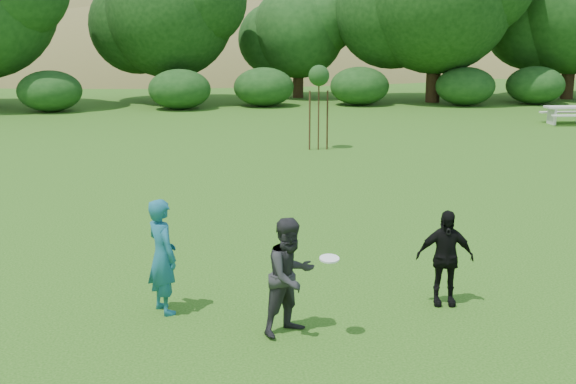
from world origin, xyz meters
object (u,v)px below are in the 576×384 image
sapling (319,78)px  picnic_table (567,112)px  player_grey (290,276)px  player_black (445,258)px  player_teal (162,256)px

sapling → picnic_table: sapling is taller
player_grey → sapling: sapling is taller
player_grey → player_black: bearing=-16.5°
player_teal → sapling: bearing=-46.8°
picnic_table → sapling: bearing=-154.9°
picnic_table → player_teal: bearing=-128.9°
sapling → player_black: bearing=-89.3°
player_black → sapling: 13.94m
player_black → sapling: size_ratio=0.52×
player_teal → sapling: sapling is taller
player_teal → player_grey: 2.04m
sapling → player_grey: bearing=-98.8°
player_teal → player_black: 4.27m
player_teal → player_grey: size_ratio=1.05×
player_grey → sapling: 14.95m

